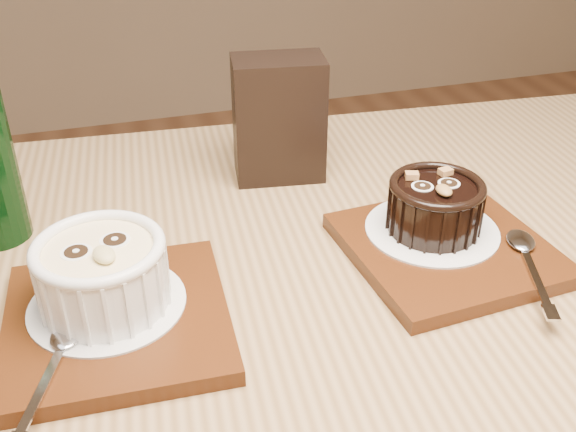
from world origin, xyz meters
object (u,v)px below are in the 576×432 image
(ramekin_dark, at_px, (435,204))
(table, at_px, (299,383))
(tray_left, at_px, (118,321))
(ramekin_white, at_px, (102,271))
(tray_right, at_px, (446,249))
(condiment_stand, at_px, (279,119))

(ramekin_dark, bearing_deg, table, -155.55)
(table, bearing_deg, tray_left, 173.17)
(table, distance_m, ramekin_white, 0.21)
(tray_left, distance_m, tray_right, 0.31)
(table, distance_m, condiment_stand, 0.29)
(tray_left, relative_size, tray_right, 1.00)
(table, relative_size, tray_right, 6.99)
(table, xyz_separation_m, tray_right, (0.16, 0.04, 0.10))
(table, height_order, condiment_stand, condiment_stand)
(ramekin_white, xyz_separation_m, condiment_stand, (0.21, 0.21, 0.02))
(ramekin_white, distance_m, condiment_stand, 0.30)
(ramekin_dark, bearing_deg, ramekin_white, -171.59)
(ramekin_dark, xyz_separation_m, condiment_stand, (-0.10, 0.18, 0.02))
(tray_right, relative_size, condiment_stand, 1.29)
(ramekin_white, relative_size, tray_right, 0.59)
(table, xyz_separation_m, ramekin_dark, (0.15, 0.06, 0.14))
(tray_left, bearing_deg, ramekin_white, 112.97)
(ramekin_dark, distance_m, condiment_stand, 0.21)
(tray_right, bearing_deg, tray_left, -176.88)
(ramekin_white, height_order, ramekin_dark, ramekin_white)
(tray_left, xyz_separation_m, tray_right, (0.31, 0.02, 0.00))
(table, height_order, tray_right, tray_right)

